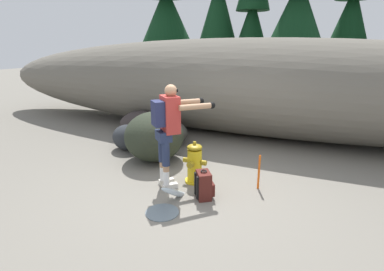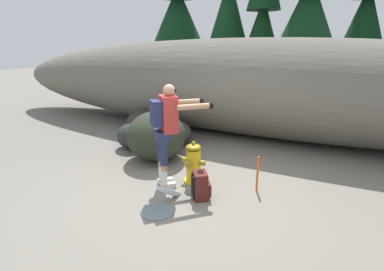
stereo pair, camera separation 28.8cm
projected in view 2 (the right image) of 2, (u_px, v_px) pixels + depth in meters
name	position (u px, v px, depth m)	size (l,w,h in m)	color
ground_plane	(188.00, 187.00, 5.19)	(56.00, 56.00, 0.04)	slate
dirt_embankment	(255.00, 87.00, 8.00)	(17.52, 3.20, 2.52)	#666056
fire_hydrant	(194.00, 164.00, 5.27)	(0.43, 0.39, 0.75)	gold
hydrant_water_jet	(171.00, 196.00, 4.71)	(0.49, 1.25, 0.69)	silver
utility_worker	(168.00, 124.00, 4.91)	(0.95, 0.97, 1.74)	beige
spare_backpack	(201.00, 186.00, 4.73)	(0.36, 0.36, 0.47)	#511E19
boulder_large	(147.00, 123.00, 8.06)	(1.14, 0.89, 0.67)	#302929
boulder_mid	(173.00, 132.00, 7.37)	(0.99, 0.83, 0.58)	#35342E
boulder_small	(156.00, 136.00, 6.31)	(1.23, 1.34, 1.02)	#282E22
boulder_outlier	(131.00, 136.00, 7.04)	(0.74, 0.64, 0.58)	#292C30
pine_tree_far_left	(178.00, 9.00, 13.39)	(2.86, 2.86, 6.89)	#47331E
pine_tree_left	(229.00, 1.00, 11.48)	(1.86, 1.86, 6.95)	#47331E
pine_tree_center	(262.00, 22.00, 11.16)	(1.92, 1.92, 6.00)	#47331E
pine_tree_right	(309.00, 6.00, 9.39)	(2.47, 2.47, 6.32)	#47331E
pine_tree_far_right	(366.00, 11.00, 10.71)	(2.01, 2.01, 6.45)	#47331E
survey_stake	(258.00, 174.00, 4.97)	(0.04, 0.04, 0.60)	#E55914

